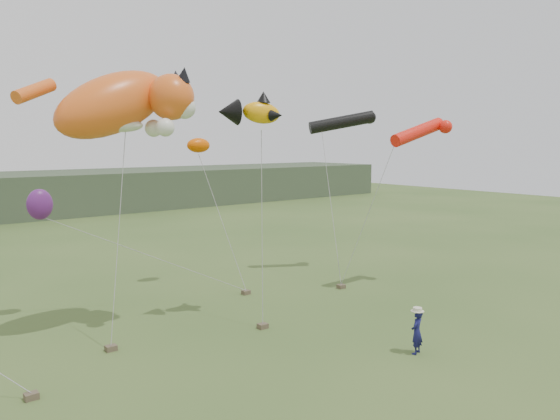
% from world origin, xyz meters
% --- Properties ---
extents(ground, '(120.00, 120.00, 0.00)m').
position_xyz_m(ground, '(0.00, 0.00, 0.00)').
color(ground, '#385123').
rests_on(ground, ground).
extents(festival_attendant, '(0.63, 0.50, 1.50)m').
position_xyz_m(festival_attendant, '(2.17, -1.30, 0.75)').
color(festival_attendant, '#14144B').
rests_on(festival_attendant, ground).
extents(sandbag_anchors, '(15.22, 5.15, 0.19)m').
position_xyz_m(sandbag_anchors, '(-1.38, 5.36, 0.09)').
color(sandbag_anchors, brown).
rests_on(sandbag_anchors, ground).
extents(cat_kite, '(5.91, 3.15, 3.52)m').
position_xyz_m(cat_kite, '(-4.34, 6.63, 8.40)').
color(cat_kite, '#E55C1A').
rests_on(cat_kite, ground).
extents(fish_kite, '(2.65, 1.74, 1.31)m').
position_xyz_m(fish_kite, '(-0.14, 4.99, 8.18)').
color(fish_kite, '#EE9D09').
rests_on(fish_kite, ground).
extents(tube_kites, '(3.80, 6.70, 1.92)m').
position_xyz_m(tube_kites, '(8.99, 6.53, 7.89)').
color(tube_kites, black).
rests_on(tube_kites, ground).
extents(misc_kites, '(8.58, 1.15, 3.24)m').
position_xyz_m(misc_kites, '(-3.29, 10.61, 5.56)').
color(misc_kites, '#DC5200').
rests_on(misc_kites, ground).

